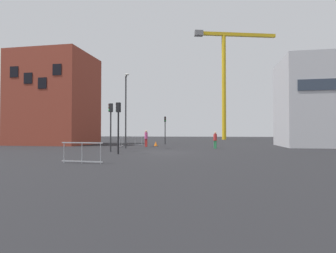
% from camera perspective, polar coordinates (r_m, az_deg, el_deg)
% --- Properties ---
extents(ground, '(160.00, 160.00, 0.00)m').
position_cam_1_polar(ground, '(21.12, -1.60, -5.53)').
color(ground, black).
extents(brick_building, '(9.29, 7.91, 11.67)m').
position_cam_1_polar(brick_building, '(38.43, -22.66, 5.21)').
color(brick_building, brown).
rests_on(brick_building, ground).
extents(office_block, '(9.98, 7.93, 9.74)m').
position_cam_1_polar(office_block, '(34.91, 30.56, 4.34)').
color(office_block, '#B7B7BC').
rests_on(office_block, ground).
extents(construction_crane, '(17.74, 5.88, 23.66)m').
position_cam_1_polar(construction_crane, '(61.90, 12.04, 11.99)').
color(construction_crane, gold).
rests_on(construction_crane, ground).
extents(streetlamp_tall, '(0.85, 1.47, 7.14)m').
position_cam_1_polar(streetlamp_tall, '(26.94, -8.84, 4.34)').
color(streetlamp_tall, '#2D2D30').
rests_on(streetlamp_tall, ground).
extents(traffic_light_corner, '(0.30, 0.39, 3.71)m').
position_cam_1_polar(traffic_light_corner, '(36.55, -0.61, 0.21)').
color(traffic_light_corner, black).
rests_on(traffic_light_corner, ground).
extents(traffic_light_near, '(0.39, 0.30, 3.75)m').
position_cam_1_polar(traffic_light_near, '(20.09, -10.42, 1.51)').
color(traffic_light_near, black).
rests_on(traffic_light_near, ground).
extents(traffic_light_verge, '(0.36, 0.38, 3.94)m').
position_cam_1_polar(traffic_light_verge, '(22.53, -11.97, 1.50)').
color(traffic_light_verge, '#2D2D30').
rests_on(traffic_light_verge, ground).
extents(pedestrian_walking, '(0.34, 0.34, 1.64)m').
position_cam_1_polar(pedestrian_walking, '(27.01, 9.90, -2.56)').
color(pedestrian_walking, '#2D844C').
rests_on(pedestrian_walking, ground).
extents(pedestrian_waiting, '(0.34, 0.34, 1.81)m').
position_cam_1_polar(pedestrian_waiting, '(29.92, -4.62, -2.23)').
color(pedestrian_waiting, red).
rests_on(pedestrian_waiting, ground).
extents(safety_barrier_left_run, '(0.31, 1.88, 1.08)m').
position_cam_1_polar(safety_barrier_left_run, '(29.87, -9.81, -3.18)').
color(safety_barrier_left_run, '#B2B5BA').
rests_on(safety_barrier_left_run, ground).
extents(safety_barrier_rear, '(1.84, 0.17, 1.08)m').
position_cam_1_polar(safety_barrier_rear, '(33.86, -6.94, -2.96)').
color(safety_barrier_rear, '#9EA0A5').
rests_on(safety_barrier_rear, ground).
extents(safety_barrier_front, '(2.33, 0.24, 1.08)m').
position_cam_1_polar(safety_barrier_front, '(14.53, -17.64, -5.19)').
color(safety_barrier_front, '#9EA0A5').
rests_on(safety_barrier_front, ground).
extents(traffic_cone_striped, '(0.55, 0.55, 0.56)m').
position_cam_1_polar(traffic_cone_striped, '(30.99, -2.59, -3.69)').
color(traffic_cone_striped, black).
rests_on(traffic_cone_striped, ground).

